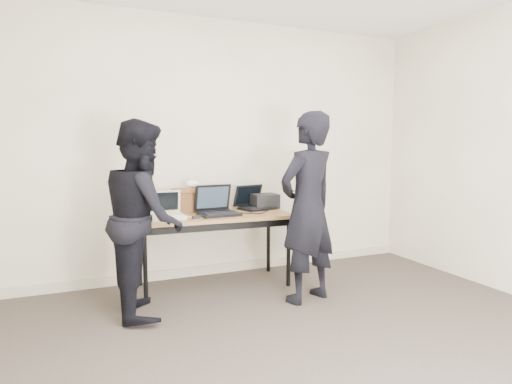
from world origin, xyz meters
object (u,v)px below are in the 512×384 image
laptop_center (217,208)px  leather_satchel (190,200)px  laptop_right (254,204)px  equipment_box (265,201)px  person_observer (143,218)px  laptop_beige (167,213)px  person_typist (308,208)px  desk (214,220)px

laptop_center → leather_satchel: (-0.21, 0.24, 0.06)m
laptop_right → equipment_box: (0.13, 0.00, 0.02)m
person_observer → laptop_right: bearing=-60.3°
leather_satchel → person_observer: size_ratio=0.24×
leather_satchel → equipment_box: bearing=5.7°
laptop_center → laptop_beige: bearing=178.0°
leather_satchel → person_observer: person_observer is taller
laptop_beige → laptop_center: 0.49m
laptop_center → leather_satchel: bearing=127.2°
laptop_beige → person_typist: person_typist is taller
desk → laptop_beige: 0.48m
laptop_beige → person_observer: person_observer is taller
leather_satchel → equipment_box: size_ratio=1.43×
equipment_box → person_observer: (-1.36, -0.60, 0.01)m
leather_satchel → person_observer: 0.84m
laptop_beige → laptop_center: (0.49, 0.01, 0.01)m
laptop_beige → person_typist: bearing=-30.5°
laptop_beige → laptop_right: 0.99m
laptop_center → equipment_box: size_ratio=1.47×
desk → leather_satchel: size_ratio=4.00×
laptop_beige → laptop_right: size_ratio=0.75×
desk → laptop_beige: laptop_beige is taller
desk → laptop_center: (0.03, -0.01, 0.12)m
laptop_right → person_observer: (-1.23, -0.60, 0.02)m
laptop_beige → leather_satchel: leather_satchel is taller
desk → equipment_box: bearing=19.4°
leather_satchel → equipment_box: (0.81, -0.04, -0.05)m
desk → equipment_box: (0.63, 0.19, 0.14)m
person_observer → desk: bearing=-56.9°
laptop_beige → person_typist: size_ratio=0.18×
laptop_beige → laptop_right: bearing=12.7°
laptop_center → leather_satchel: laptop_center is taller
laptop_center → equipment_box: bearing=15.0°
leather_satchel → laptop_center: bearing=-40.9°
laptop_right → laptop_center: bearing=-172.1°
desk → laptop_center: size_ratio=3.90×
person_typist → person_observer: (-1.38, 0.28, -0.04)m
desk → laptop_beige: bearing=-174.2°
laptop_right → leather_satchel: (-0.68, 0.04, 0.07)m
laptop_beige → equipment_box: bearing=11.4°
laptop_beige → equipment_box: (1.09, 0.22, 0.03)m
desk → leather_satchel: (-0.18, 0.23, 0.19)m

